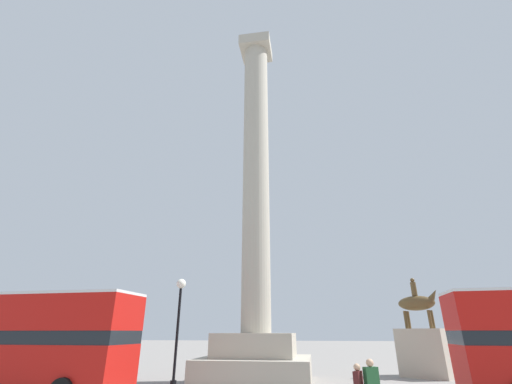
{
  "coord_description": "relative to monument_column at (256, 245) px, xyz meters",
  "views": [
    {
      "loc": [
        3.45,
        -21.7,
        2.62
      ],
      "look_at": [
        0.0,
        0.0,
        11.64
      ],
      "focal_mm": 24.0,
      "sensor_mm": 36.0,
      "label": 1
    }
  ],
  "objects": [
    {
      "name": "monument_column",
      "position": [
        0.0,
        0.0,
        0.0
      ],
      "size": [
        6.25,
        6.25,
        26.12
      ],
      "color": "#ADA593",
      "rests_on": "ground_plane"
    },
    {
      "name": "equestrian_statue",
      "position": [
        10.3,
        3.67,
        -6.03
      ],
      "size": [
        3.52,
        3.27,
        6.06
      ],
      "rotation": [
        0.0,
        0.0,
        -0.57
      ],
      "color": "#ADA593",
      "rests_on": "ground_plane"
    },
    {
      "name": "ground_plane",
      "position": [
        0.0,
        0.0,
        -7.86
      ],
      "size": [
        200.0,
        200.0,
        0.0
      ],
      "primitive_type": "plane",
      "color": "gray"
    },
    {
      "name": "street_lamp",
      "position": [
        -3.62,
        -3.34,
        -4.44
      ],
      "size": [
        0.51,
        0.51,
        5.33
      ],
      "color": "black",
      "rests_on": "ground_plane"
    },
    {
      "name": "bus_a",
      "position": [
        -10.13,
        -6.61,
        -5.49
      ],
      "size": [
        11.35,
        3.23,
        4.29
      ],
      "rotation": [
        0.0,
        0.0,
        -0.04
      ],
      "color": "#B7140F",
      "rests_on": "ground_plane"
    }
  ]
}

